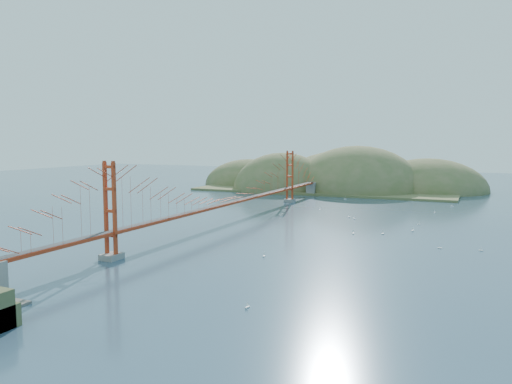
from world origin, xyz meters
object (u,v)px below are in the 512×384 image
at_px(bridge, 229,181).
at_px(sailboat_1, 353,233).
at_px(sailboat_0, 264,255).
at_px(sailboat_2, 440,247).

distance_m(bridge, sailboat_1, 23.39).
bearing_deg(sailboat_0, sailboat_2, 35.59).
bearing_deg(sailboat_0, bridge, 126.63).
xyz_separation_m(bridge, sailboat_0, (15.88, -21.36, -6.87)).
height_order(bridge, sailboat_0, bridge).
relative_size(sailboat_1, sailboat_0, 1.10).
height_order(sailboat_0, sailboat_2, sailboat_2).
relative_size(sailboat_0, sailboat_2, 0.98).
distance_m(bridge, sailboat_2, 36.46).
height_order(bridge, sailboat_2, bridge).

